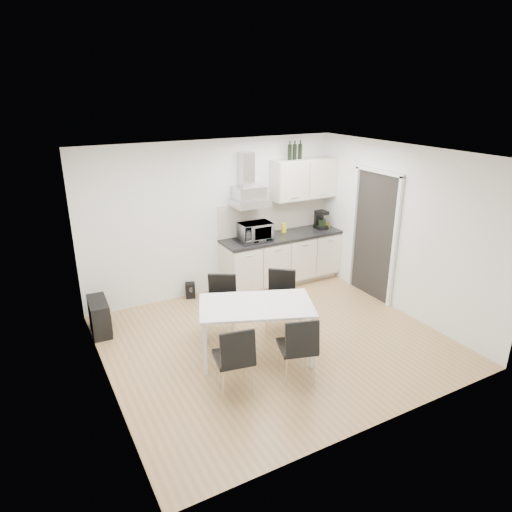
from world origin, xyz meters
The scene contains 15 objects.
ground centered at (0.00, 0.00, 0.00)m, with size 4.50×4.50×0.00m, color tan.
wall_back centered at (0.00, 2.00, 1.30)m, with size 4.50×0.10×2.60m, color white.
wall_front centered at (0.00, -2.00, 1.30)m, with size 4.50×0.10×2.60m, color white.
wall_left centered at (-2.25, 0.00, 1.30)m, with size 0.10×4.00×2.60m, color white.
wall_right centered at (2.25, 0.00, 1.30)m, with size 0.10×4.00×2.60m, color white.
ceiling centered at (0.00, 0.00, 2.60)m, with size 4.50×4.50×0.00m, color white.
doorway centered at (2.21, 0.55, 1.05)m, with size 0.08×1.04×2.10m, color white.
kitchenette centered at (1.19, 1.73, 0.83)m, with size 2.22×0.64×2.52m.
dining_table centered at (-0.40, -0.20, 0.67)m, with size 1.65×1.31×0.75m.
chair_far_left centered at (-0.58, 0.50, 0.44)m, with size 0.44×0.50×0.88m, color black, non-canonical shape.
chair_far_right centered at (0.24, 0.26, 0.44)m, with size 0.44×0.50×0.88m, color black, non-canonical shape.
chair_near_left centered at (-0.99, -0.74, 0.44)m, with size 0.44×0.50×0.88m, color black, non-canonical shape.
chair_near_right centered at (-0.22, -0.90, 0.44)m, with size 0.44×0.50×0.88m, color black, non-canonical shape.
guitar_amp centered at (-2.10, 1.43, 0.25)m, with size 0.29×0.61×0.50m.
floor_speaker centered at (-0.53, 1.90, 0.13)m, with size 0.16×0.14×0.26m, color black.
Camera 1 is at (-2.91, -4.83, 3.36)m, focal length 32.00 mm.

